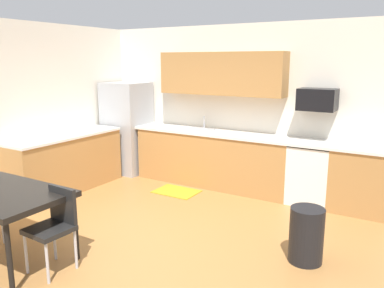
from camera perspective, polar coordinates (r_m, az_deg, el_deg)
name	(u,v)px	position (r m, az deg, el deg)	size (l,w,h in m)	color
ground_plane	(149,241)	(4.83, -6.31, -13.86)	(12.00, 12.00, 0.00)	#9E6B38
wall_back	(242,106)	(6.69, 7.34, 5.48)	(5.80, 0.10, 2.70)	silver
wall_left	(2,113)	(6.38, -25.98, 4.04)	(0.10, 5.80, 2.70)	silver
cabinet_run_back	(212,159)	(6.70, 2.99, -2.26)	(2.75, 0.60, 0.90)	#AD7A42
cabinet_run_back_right	(361,181)	(6.01, 23.48, -4.97)	(0.80, 0.60, 0.90)	#AD7A42
cabinet_run_left	(66,164)	(6.73, -17.96, -2.77)	(0.60, 2.00, 0.90)	#AD7A42
countertop_back	(233,135)	(6.43, 5.98, 1.38)	(4.80, 0.64, 0.04)	silver
countertop_left	(64,136)	(6.63, -18.22, 1.16)	(0.64, 2.00, 0.04)	silver
upper_cabinets_back	(221,74)	(6.58, 4.26, 10.24)	(2.20, 0.34, 0.70)	#AD7A42
refrigerator	(127,128)	(7.55, -9.45, 2.37)	(0.76, 0.70, 1.71)	#9EA0A5
oven_range	(311,173)	(6.12, 16.99, -4.12)	(0.60, 0.60, 0.91)	white
microwave	(317,100)	(6.02, 17.87, 6.21)	(0.54, 0.36, 0.32)	black
sink_basin	(199,133)	(6.73, 1.03, 1.58)	(0.48, 0.40, 0.14)	#A5A8AD
sink_faucet	(204,123)	(6.86, 1.79, 3.12)	(0.02, 0.02, 0.24)	#B2B5BA
dining_table	(2,197)	(4.58, -26.03, -6.98)	(1.40, 0.90, 0.77)	black
chair_near_table	(55,222)	(4.26, -19.43, -10.74)	(0.42, 0.42, 0.85)	black
trash_bin	(306,235)	(4.41, 16.38, -12.67)	(0.36, 0.36, 0.60)	black
floor_mat	(176,192)	(6.44, -2.28, -6.96)	(0.70, 0.50, 0.01)	orange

